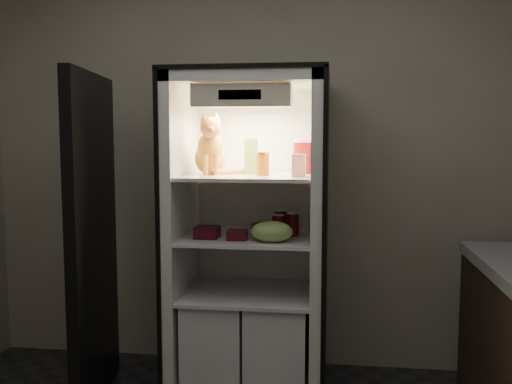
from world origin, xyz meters
TOP-DOWN VIEW (x-y plane):
  - room_shell at (0.00, 0.00)m, footprint 3.60×3.60m
  - refrigerator at (0.00, 1.38)m, footprint 0.90×0.72m
  - fridge_door at (-0.84, 1.09)m, footprint 0.20×0.87m
  - tabby_cat at (-0.22, 1.33)m, footprint 0.32×0.35m
  - parmesan_shaker at (0.01, 1.38)m, footprint 0.08×0.08m
  - mayo_tub at (0.03, 1.45)m, footprint 0.09×0.09m
  - salsa_jar at (0.09, 1.27)m, footprint 0.07×0.07m
  - pepper_jar at (0.30, 1.45)m, footprint 0.12×0.12m
  - cream_carton at (0.29, 1.20)m, footprint 0.07×0.07m
  - soda_can_a at (0.17, 1.43)m, footprint 0.07×0.07m
  - soda_can_b at (0.25, 1.33)m, footprint 0.07×0.07m
  - soda_can_c at (0.17, 1.29)m, footprint 0.07×0.07m
  - condiment_jar at (0.04, 1.34)m, footprint 0.06×0.06m
  - grape_bag at (0.15, 1.14)m, footprint 0.23×0.16m
  - berry_box_left at (-0.22, 1.21)m, footprint 0.13×0.13m
  - berry_box_right at (-0.04, 1.18)m, footprint 0.11×0.11m

SIDE VIEW (x-z plane):
  - refrigerator at x=0.00m, z-range -0.15..1.73m
  - fridge_door at x=-0.84m, z-range -0.01..1.84m
  - berry_box_right at x=-0.04m, z-range 0.94..0.99m
  - berry_box_left at x=-0.22m, z-range 0.94..1.01m
  - condiment_jar at x=0.04m, z-range 0.94..1.03m
  - grape_bag at x=0.15m, z-range 0.94..1.05m
  - soda_can_c at x=0.17m, z-range 0.94..1.07m
  - soda_can_a at x=0.17m, z-range 0.94..1.07m
  - soda_can_b at x=0.25m, z-range 0.94..1.07m
  - mayo_tub at x=0.03m, z-range 1.29..1.41m
  - cream_carton at x=0.29m, z-range 1.29..1.41m
  - salsa_jar at x=0.09m, z-range 1.29..1.42m
  - pepper_jar at x=0.30m, z-range 1.29..1.49m
  - parmesan_shaker at x=0.01m, z-range 1.29..1.49m
  - tabby_cat at x=-0.22m, z-range 1.24..1.60m
  - room_shell at x=0.00m, z-range -0.18..3.42m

